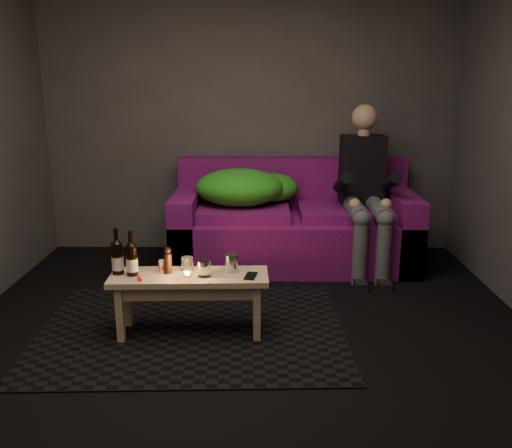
{
  "coord_description": "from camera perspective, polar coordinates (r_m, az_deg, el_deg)",
  "views": [
    {
      "loc": [
        0.09,
        -3.08,
        1.69
      ],
      "look_at": [
        0.06,
        1.18,
        0.54
      ],
      "focal_mm": 38.0,
      "sensor_mm": 36.0,
      "label": 1
    }
  ],
  "objects": [
    {
      "name": "room",
      "position": [
        3.55,
        -1.08,
        14.36
      ],
      "size": [
        4.5,
        4.5,
        4.5
      ],
      "color": "silver",
      "rests_on": "ground"
    },
    {
      "name": "sofa",
      "position": [
        5.1,
        3.92,
        -0.24
      ],
      "size": [
        2.2,
        0.99,
        0.94
      ],
      "color": "#670D53",
      "rests_on": "floor"
    },
    {
      "name": "floor",
      "position": [
        3.52,
        -1.14,
        -13.59
      ],
      "size": [
        4.5,
        4.5,
        0.0
      ],
      "primitive_type": "plane",
      "color": "black",
      "rests_on": "ground"
    },
    {
      "name": "rug",
      "position": [
        3.85,
        -6.75,
        -10.95
      ],
      "size": [
        2.14,
        1.59,
        0.01
      ],
      "primitive_type": "cube",
      "rotation": [
        0.0,
        0.0,
        0.03
      ],
      "color": "black",
      "rests_on": "floor"
    },
    {
      "name": "coffee_table",
      "position": [
        3.66,
        -7.01,
        -6.41
      ],
      "size": [
        1.06,
        0.37,
        0.43
      ],
      "rotation": [
        0.0,
        0.0,
        0.03
      ],
      "color": "#E9BB88",
      "rests_on": "rug"
    },
    {
      "name": "steel_cup",
      "position": [
        3.65,
        -2.58,
        -4.13
      ],
      "size": [
        0.11,
        0.11,
        0.12
      ],
      "primitive_type": "cylinder",
      "rotation": [
        0.0,
        0.0,
        0.29
      ],
      "color": "#B0B4B7",
      "rests_on": "coffee_table"
    },
    {
      "name": "tealight",
      "position": [
        3.55,
        -7.25,
        -5.38
      ],
      "size": [
        0.07,
        0.07,
        0.05
      ],
      "color": "white",
      "rests_on": "coffee_table"
    },
    {
      "name": "beer_bottle_a",
      "position": [
        3.7,
        -14.39,
        -3.4
      ],
      "size": [
        0.08,
        0.08,
        0.31
      ],
      "color": "black",
      "rests_on": "coffee_table"
    },
    {
      "name": "tumbler_back",
      "position": [
        3.69,
        -7.25,
        -4.22
      ],
      "size": [
        0.09,
        0.09,
        0.09
      ],
      "primitive_type": "cylinder",
      "rotation": [
        0.0,
        0.0,
        0.16
      ],
      "color": "white",
      "rests_on": "coffee_table"
    },
    {
      "name": "green_blanket",
      "position": [
        5.0,
        -1.18,
        3.83
      ],
      "size": [
        0.97,
        0.66,
        0.33
      ],
      "color": "#1B991E",
      "rests_on": "sofa"
    },
    {
      "name": "salt_shaker",
      "position": [
        3.69,
        -9.88,
        -4.4
      ],
      "size": [
        0.04,
        0.04,
        0.09
      ],
      "primitive_type": "cylinder",
      "rotation": [
        0.0,
        0.0,
        -0.07
      ],
      "color": "silver",
      "rests_on": "coffee_table"
    },
    {
      "name": "tumbler_front",
      "position": [
        3.58,
        -5.47,
        -4.72
      ],
      "size": [
        0.11,
        0.11,
        0.1
      ],
      "primitive_type": "cylinder",
      "rotation": [
        0.0,
        0.0,
        0.33
      ],
      "color": "white",
      "rests_on": "coffee_table"
    },
    {
      "name": "smartphone",
      "position": [
        3.57,
        -0.55,
        -5.49
      ],
      "size": [
        0.09,
        0.15,
        0.01
      ],
      "primitive_type": "cube",
      "rotation": [
        0.0,
        0.0,
        -0.18
      ],
      "color": "black",
      "rests_on": "coffee_table"
    },
    {
      "name": "beer_bottle_b",
      "position": [
        3.66,
        -12.96,
        -3.61
      ],
      "size": [
        0.08,
        0.08,
        0.3
      ],
      "color": "black",
      "rests_on": "coffee_table"
    },
    {
      "name": "person",
      "position": [
        4.91,
        11.4,
        3.9
      ],
      "size": [
        0.4,
        0.91,
        1.47
      ],
      "color": "black",
      "rests_on": "sofa"
    },
    {
      "name": "red_lighter",
      "position": [
        3.6,
        -12.2,
        -5.64
      ],
      "size": [
        0.05,
        0.08,
        0.01
      ],
      "primitive_type": "cube",
      "rotation": [
        0.0,
        0.0,
        0.36
      ],
      "color": "#B60B2A",
      "rests_on": "coffee_table"
    },
    {
      "name": "pepper_mill",
      "position": [
        3.66,
        -9.24,
        -4.11
      ],
      "size": [
        0.06,
        0.06,
        0.14
      ],
      "primitive_type": "cylinder",
      "rotation": [
        0.0,
        0.0,
        0.34
      ],
      "color": "black",
      "rests_on": "coffee_table"
    }
  ]
}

